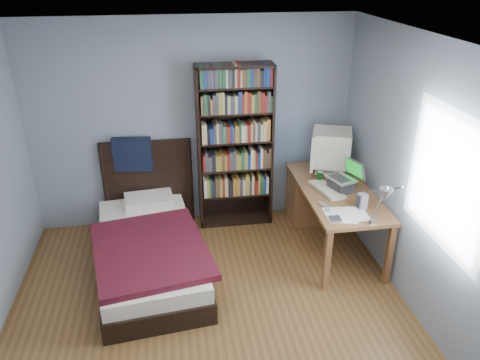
{
  "coord_description": "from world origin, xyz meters",
  "views": [
    {
      "loc": [
        -0.26,
        -3.2,
        3.06
      ],
      "look_at": [
        0.37,
        0.86,
        1.09
      ],
      "focal_mm": 35.0,
      "sensor_mm": 36.0,
      "label": 1
    }
  ],
  "objects": [
    {
      "name": "room",
      "position": [
        0.03,
        -0.0,
        1.25
      ],
      "size": [
        4.2,
        4.24,
        2.5
      ],
      "color": "brown",
      "rests_on": "ground"
    },
    {
      "name": "desk",
      "position": [
        1.51,
        1.65,
        0.42
      ],
      "size": [
        0.75,
        1.63,
        0.73
      ],
      "color": "brown",
      "rests_on": "floor"
    },
    {
      "name": "crt_monitor",
      "position": [
        1.57,
        1.67,
        1.02
      ],
      "size": [
        0.58,
        0.54,
        0.52
      ],
      "color": "beige",
      "rests_on": "desk"
    },
    {
      "name": "laptop",
      "position": [
        1.55,
        1.16,
        0.83
      ],
      "size": [
        0.38,
        0.36,
        0.37
      ],
      "color": "#2D2D30",
      "rests_on": "desk"
    },
    {
      "name": "desk_lamp",
      "position": [
        1.49,
        0.08,
        1.22
      ],
      "size": [
        0.23,
        0.51,
        0.61
      ],
      "color": "#99999E",
      "rests_on": "desk"
    },
    {
      "name": "keyboard",
      "position": [
        1.39,
        1.17,
        0.75
      ],
      "size": [
        0.3,
        0.51,
        0.05
      ],
      "primitive_type": "cube",
      "rotation": [
        0.0,
        0.07,
        0.25
      ],
      "color": "beige",
      "rests_on": "desk"
    },
    {
      "name": "speaker",
      "position": [
        1.61,
        0.74,
        0.81
      ],
      "size": [
        0.1,
        0.1,
        0.17
      ],
      "primitive_type": "cube",
      "rotation": [
        0.0,
        0.0,
        0.23
      ],
      "color": "gray",
      "rests_on": "desk"
    },
    {
      "name": "soda_can",
      "position": [
        1.38,
        1.41,
        0.79
      ],
      "size": [
        0.07,
        0.07,
        0.12
      ],
      "primitive_type": "cylinder",
      "color": "#083507",
      "rests_on": "desk"
    },
    {
      "name": "mouse",
      "position": [
        1.5,
        1.46,
        0.75
      ],
      "size": [
        0.06,
        0.11,
        0.04
      ],
      "primitive_type": "ellipsoid",
      "color": "silver",
      "rests_on": "desk"
    },
    {
      "name": "phone_silver",
      "position": [
        1.24,
        0.86,
        0.74
      ],
      "size": [
        0.08,
        0.11,
        0.02
      ],
      "primitive_type": "cube",
      "rotation": [
        0.0,
        0.0,
        0.28
      ],
      "color": "silver",
      "rests_on": "desk"
    },
    {
      "name": "phone_grey",
      "position": [
        1.26,
        0.76,
        0.74
      ],
      "size": [
        0.08,
        0.1,
        0.02
      ],
      "primitive_type": "cube",
      "rotation": [
        0.0,
        0.0,
        -0.41
      ],
      "color": "gray",
      "rests_on": "desk"
    },
    {
      "name": "external_drive",
      "position": [
        1.27,
        0.55,
        0.74
      ],
      "size": [
        0.11,
        0.11,
        0.02
      ],
      "primitive_type": "cube",
      "rotation": [
        0.0,
        0.0,
        -0.05
      ],
      "color": "gray",
      "rests_on": "desk"
    },
    {
      "name": "bookshelf",
      "position": [
        0.48,
        1.94,
        1.0
      ],
      "size": [
        0.89,
        0.3,
        1.99
      ],
      "color": "black",
      "rests_on": "floor"
    },
    {
      "name": "bed",
      "position": [
        -0.57,
        1.13,
        0.26
      ],
      "size": [
        1.3,
        2.15,
        1.16
      ],
      "color": "black",
      "rests_on": "floor"
    }
  ]
}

